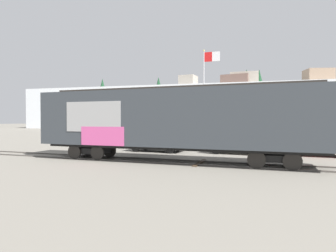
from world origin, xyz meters
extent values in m
plane|color=slate|center=(0.00, 0.00, 0.00)|extent=(260.00, 260.00, 0.00)
cube|color=#4C4742|center=(-0.54, -0.72, 0.04)|extent=(59.86, 4.31, 0.08)
cube|color=#4C4742|center=(-0.44, 0.72, 0.04)|extent=(59.86, 4.31, 0.08)
cube|color=#423323|center=(1.07, -0.11, 0.04)|extent=(0.41, 2.51, 0.07)
cube|color=#33383D|center=(-0.49, 0.00, 2.59)|extent=(16.94, 4.08, 3.24)
cube|color=#2D2823|center=(-0.49, 0.00, 4.33)|extent=(15.93, 1.52, 0.24)
cube|color=#999999|center=(-5.11, -1.15, 2.68)|extent=(3.69, 0.29, 1.78)
cube|color=#CC4C8C|center=(-4.48, -1.20, 1.54)|extent=(2.85, 0.23, 1.10)
cube|color=black|center=(-0.49, 0.00, 0.87)|extent=(16.52, 2.75, 0.20)
cube|color=black|center=(-6.03, 0.39, 0.51)|extent=(2.19, 1.45, 0.36)
cylinder|color=black|center=(-6.93, -0.27, 0.46)|extent=(0.93, 0.18, 0.92)
cylinder|color=black|center=(-6.83, 1.17, 0.46)|extent=(0.93, 0.18, 0.92)
cylinder|color=black|center=(-5.23, -0.39, 0.46)|extent=(0.93, 0.18, 0.92)
cylinder|color=black|center=(-5.13, 1.05, 0.46)|extent=(0.93, 0.18, 0.92)
cube|color=black|center=(5.04, -0.39, 0.51)|extent=(2.19, 1.45, 0.36)
cylinder|color=black|center=(4.15, -1.05, 0.46)|extent=(0.93, 0.18, 0.92)
cylinder|color=black|center=(4.25, 0.39, 0.46)|extent=(0.93, 0.18, 0.92)
cylinder|color=black|center=(5.84, -1.17, 0.46)|extent=(0.93, 0.18, 0.92)
cylinder|color=black|center=(5.94, 0.27, 0.46)|extent=(0.93, 0.18, 0.92)
cylinder|color=silver|center=(-0.64, 13.17, 4.72)|extent=(0.12, 0.12, 9.44)
sphere|color=#D8CC66|center=(-0.64, 13.17, 9.52)|extent=(0.18, 0.18, 0.18)
cube|color=red|center=(0.21, 13.15, 8.86)|extent=(1.57, 0.07, 0.96)
cube|color=white|center=(0.60, 13.14, 8.86)|extent=(0.78, 0.06, 0.96)
cube|color=silver|center=(0.00, 72.81, 5.58)|extent=(114.43, 40.18, 11.16)
cube|color=brown|center=(0.70, 60.75, 12.55)|extent=(7.67, 6.00, 2.77)
cube|color=#9E9384|center=(2.87, 60.75, 12.85)|extent=(7.10, 4.07, 3.38)
cube|color=#9E9384|center=(-11.80, 60.75, 12.73)|extent=(4.73, 4.79, 3.13)
cube|color=#8C725B|center=(20.04, 60.75, 12.86)|extent=(6.68, 5.72, 3.39)
cone|color=#193D23|center=(-20.70, 62.51, 12.84)|extent=(1.67, 1.67, 3.34)
cone|color=#193D23|center=(3.38, 62.37, 13.39)|extent=(2.22, 2.22, 4.45)
cone|color=#193D23|center=(-37.08, 60.25, 12.76)|extent=(1.60, 1.60, 3.19)
cone|color=#193D23|center=(6.43, 59.56, 13.09)|extent=(1.93, 1.93, 3.86)
cube|color=black|center=(-3.12, 5.18, 0.65)|extent=(4.43, 2.32, 0.66)
cube|color=#2D333D|center=(-3.43, 5.22, 1.32)|extent=(2.05, 1.82, 0.68)
cylinder|color=black|center=(-1.58, 5.82, 0.32)|extent=(0.66, 0.30, 0.64)
cylinder|color=black|center=(-1.80, 4.15, 0.32)|extent=(0.66, 0.30, 0.64)
cylinder|color=black|center=(-4.43, 6.20, 0.32)|extent=(0.66, 0.30, 0.64)
cylinder|color=black|center=(-4.65, 4.54, 0.32)|extent=(0.66, 0.30, 0.64)
cube|color=silver|center=(3.10, 5.31, 0.69)|extent=(4.58, 2.50, 0.74)
cube|color=#2D333D|center=(2.83, 5.35, 1.40)|extent=(2.19, 1.94, 0.68)
cylinder|color=black|center=(4.70, 5.94, 0.32)|extent=(0.67, 0.32, 0.64)
cylinder|color=black|center=(4.43, 4.21, 0.32)|extent=(0.67, 0.32, 0.64)
cylinder|color=black|center=(1.78, 6.40, 0.32)|extent=(0.67, 0.32, 0.64)
cylinder|color=black|center=(1.51, 4.67, 0.32)|extent=(0.67, 0.32, 0.64)
cube|color=#B21E1E|center=(8.36, 5.35, 0.69)|extent=(4.40, 2.24, 0.74)
cube|color=#2D333D|center=(8.13, 5.37, 1.38)|extent=(2.28, 1.84, 0.64)
cylinder|color=black|center=(7.02, 6.35, 0.32)|extent=(0.66, 0.29, 0.64)
cylinder|color=black|center=(6.84, 4.65, 0.32)|extent=(0.66, 0.29, 0.64)
camera|label=1|loc=(3.70, -16.51, 2.51)|focal=31.12mm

